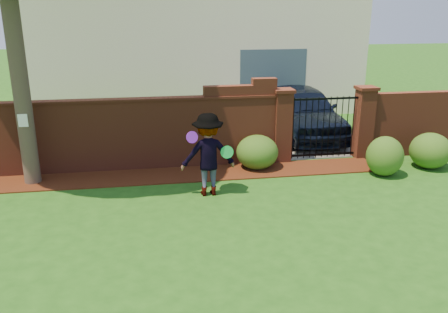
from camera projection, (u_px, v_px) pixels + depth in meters
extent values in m
cube|color=#205114|center=(210.00, 241.00, 8.03)|extent=(80.00, 80.00, 0.01)
cube|color=#39170A|center=(151.00, 176.00, 11.01)|extent=(11.10, 1.08, 0.03)
cube|color=maroon|center=(98.00, 137.00, 11.18)|extent=(8.70, 0.25, 1.70)
cube|color=maroon|center=(240.00, 91.00, 11.41)|extent=(1.80, 0.25, 0.30)
cube|color=maroon|center=(264.00, 81.00, 11.44)|extent=(0.60, 0.25, 0.16)
cube|color=maroon|center=(95.00, 101.00, 10.91)|extent=(8.70, 0.31, 0.06)
cube|color=maroon|center=(433.00, 123.00, 12.55)|extent=(4.00, 0.25, 1.70)
cube|color=maroon|center=(282.00, 127.00, 11.88)|extent=(0.42, 0.42, 1.80)
cube|color=maroon|center=(284.00, 91.00, 11.59)|extent=(0.50, 0.50, 0.08)
cube|color=maroon|center=(363.00, 124.00, 12.22)|extent=(0.42, 0.42, 1.80)
cube|color=maroon|center=(367.00, 88.00, 11.93)|extent=(0.50, 0.50, 0.08)
cylinder|color=black|center=(293.00, 129.00, 11.94)|extent=(0.02, 0.02, 1.60)
cylinder|color=black|center=(299.00, 129.00, 11.96)|extent=(0.02, 0.02, 1.60)
cylinder|color=black|center=(305.00, 128.00, 11.99)|extent=(0.02, 0.02, 1.60)
cylinder|color=black|center=(311.00, 128.00, 12.01)|extent=(0.02, 0.02, 1.60)
cylinder|color=black|center=(317.00, 128.00, 12.04)|extent=(0.02, 0.02, 1.60)
cylinder|color=black|center=(323.00, 127.00, 12.06)|extent=(0.02, 0.02, 1.60)
cylinder|color=black|center=(329.00, 127.00, 12.09)|extent=(0.02, 0.02, 1.60)
cylinder|color=black|center=(335.00, 127.00, 12.11)|extent=(0.02, 0.02, 1.60)
cylinder|color=black|center=(341.00, 127.00, 12.14)|extent=(0.02, 0.02, 1.60)
cylinder|color=black|center=(347.00, 126.00, 12.17)|extent=(0.02, 0.02, 1.60)
cylinder|color=black|center=(353.00, 126.00, 12.19)|extent=(0.02, 0.02, 1.60)
cube|color=black|center=(321.00, 154.00, 12.29)|extent=(1.78, 0.03, 0.05)
cube|color=black|center=(325.00, 99.00, 11.83)|extent=(1.78, 0.03, 0.05)
cube|color=gray|center=(279.00, 123.00, 16.08)|extent=(3.20, 8.00, 0.01)
cube|color=#EFE8C8|center=(193.00, 28.00, 18.53)|extent=(12.00, 6.00, 6.00)
cube|color=#384C5B|center=(273.00, 83.00, 16.70)|extent=(2.40, 0.12, 2.40)
imported|color=black|center=(305.00, 113.00, 14.10)|extent=(1.82, 4.52, 1.54)
cylinder|color=#403026|center=(12.00, 23.00, 9.58)|extent=(0.36, 0.36, 7.00)
cube|color=white|center=(23.00, 120.00, 10.02)|extent=(0.20, 0.01, 0.28)
ellipsoid|color=#235118|center=(257.00, 152.00, 11.47)|extent=(1.03, 1.03, 0.84)
ellipsoid|color=#235118|center=(385.00, 156.00, 11.00)|extent=(0.86, 0.86, 0.95)
ellipsoid|color=#235118|center=(430.00, 151.00, 11.52)|extent=(0.99, 0.99, 0.88)
imported|color=gray|center=(208.00, 155.00, 9.73)|extent=(1.16, 0.68, 1.76)
cylinder|color=purple|center=(192.00, 137.00, 9.42)|extent=(0.25, 0.12, 0.24)
cylinder|color=green|center=(227.00, 152.00, 9.60)|extent=(0.27, 0.08, 0.27)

